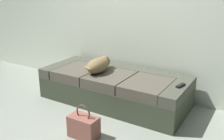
{
  "coord_description": "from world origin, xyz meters",
  "views": [
    {
      "loc": [
        1.69,
        -1.82,
        1.54
      ],
      "look_at": [
        0.0,
        0.94,
        0.48
      ],
      "focal_mm": 40.88,
      "sensor_mm": 36.0,
      "label": 1
    }
  ],
  "objects_px": {
    "dog_tan": "(99,65)",
    "handbag": "(84,126)",
    "couch": "(114,87)",
    "tv_remote": "(181,86)"
  },
  "relations": [
    {
      "from": "dog_tan",
      "to": "handbag",
      "type": "relative_size",
      "value": 1.51
    },
    {
      "from": "couch",
      "to": "handbag",
      "type": "xyz_separation_m",
      "value": [
        0.19,
        -0.93,
        -0.09
      ]
    },
    {
      "from": "couch",
      "to": "tv_remote",
      "type": "height_order",
      "value": "tv_remote"
    },
    {
      "from": "couch",
      "to": "dog_tan",
      "type": "bearing_deg",
      "value": -160.73
    },
    {
      "from": "couch",
      "to": "tv_remote",
      "type": "relative_size",
      "value": 13.4
    },
    {
      "from": "tv_remote",
      "to": "dog_tan",
      "type": "bearing_deg",
      "value": -164.89
    },
    {
      "from": "dog_tan",
      "to": "handbag",
      "type": "height_order",
      "value": "dog_tan"
    },
    {
      "from": "couch",
      "to": "handbag",
      "type": "relative_size",
      "value": 5.32
    },
    {
      "from": "couch",
      "to": "handbag",
      "type": "bearing_deg",
      "value": -78.67
    },
    {
      "from": "dog_tan",
      "to": "tv_remote",
      "type": "height_order",
      "value": "dog_tan"
    }
  ]
}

